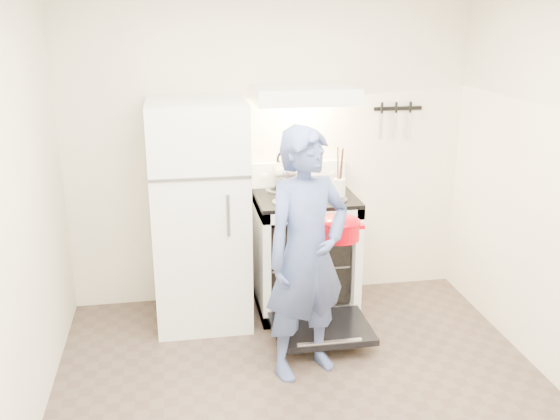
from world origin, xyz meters
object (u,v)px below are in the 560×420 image
at_px(refrigerator, 200,214).
at_px(dutch_oven, 340,230).
at_px(tea_kettle, 285,170).
at_px(person, 307,255).
at_px(stove_body, 305,255).

bearing_deg(refrigerator, dutch_oven, -34.91).
distance_m(refrigerator, tea_kettle, 0.78).
bearing_deg(person, dutch_oven, 18.19).
bearing_deg(person, refrigerator, 103.62).
bearing_deg(stove_body, person, -101.37).
xyz_separation_m(refrigerator, person, (0.63, -0.87, -0.02)).
xyz_separation_m(refrigerator, stove_body, (0.81, 0.02, -0.39)).
bearing_deg(tea_kettle, person, -93.13).
relative_size(stove_body, person, 0.56).
bearing_deg(tea_kettle, dutch_oven, -76.16).
height_order(refrigerator, tea_kettle, refrigerator).
xyz_separation_m(tea_kettle, dutch_oven, (0.22, -0.88, -0.21)).
xyz_separation_m(refrigerator, tea_kettle, (0.69, 0.24, 0.25)).
distance_m(tea_kettle, person, 1.15).
bearing_deg(tea_kettle, refrigerator, -160.48).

